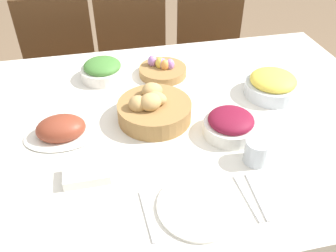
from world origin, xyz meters
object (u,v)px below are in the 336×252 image
(fork, at_px, (147,216))
(bread_basket, at_px, (154,108))
(beet_salad_bowl, at_px, (230,124))
(dinner_plate, at_px, (198,206))
(green_salad_bowl, at_px, (103,70))
(pineapple_bowl, at_px, (272,85))
(knife, at_px, (247,198))
(ham_platter, at_px, (61,130))
(butter_dish, at_px, (87,174))
(chair_far_left, at_px, (60,75))
(spoon, at_px, (257,196))
(chair_far_center, at_px, (137,67))
(drinking_cup, at_px, (257,151))
(egg_basket, at_px, (163,70))
(chair_far_right, at_px, (214,58))

(fork, bearing_deg, bread_basket, 74.30)
(beet_salad_bowl, height_order, dinner_plate, beet_salad_bowl)
(green_salad_bowl, height_order, pineapple_bowl, pineapple_bowl)
(knife, bearing_deg, green_salad_bowl, 111.78)
(green_salad_bowl, relative_size, beet_salad_bowl, 1.00)
(ham_platter, distance_m, butter_dish, 0.23)
(chair_far_left, relative_size, spoon, 5.08)
(chair_far_center, distance_m, chair_far_left, 0.45)
(beet_salad_bowl, xyz_separation_m, drinking_cup, (0.03, -0.15, -0.00))
(egg_basket, distance_m, knife, 0.74)
(chair_far_right, distance_m, green_salad_bowl, 0.95)
(chair_far_center, distance_m, drinking_cup, 1.24)
(green_salad_bowl, xyz_separation_m, dinner_plate, (0.20, -0.76, -0.03))
(chair_far_left, distance_m, green_salad_bowl, 0.69)
(green_salad_bowl, distance_m, drinking_cup, 0.75)
(pineapple_bowl, relative_size, spoon, 1.21)
(chair_far_center, bearing_deg, beet_salad_bowl, -79.44)
(bread_basket, height_order, knife, bread_basket)
(fork, bearing_deg, green_salad_bowl, 91.72)
(pineapple_bowl, bearing_deg, chair_far_right, 86.07)
(green_salad_bowl, distance_m, fork, 0.76)
(green_salad_bowl, bearing_deg, beet_salad_bowl, -49.83)
(butter_dish, bearing_deg, pineapple_bowl, 22.59)
(chair_far_right, bearing_deg, green_salad_bowl, -140.86)
(beet_salad_bowl, bearing_deg, ham_platter, 168.92)
(dinner_plate, height_order, knife, dinner_plate)
(pineapple_bowl, relative_size, butter_dish, 1.55)
(green_salad_bowl, relative_size, pineapple_bowl, 0.87)
(green_salad_bowl, xyz_separation_m, pineapple_bowl, (0.64, -0.27, 0.01))
(beet_salad_bowl, relative_size, knife, 1.06)
(butter_dish, bearing_deg, dinner_plate, -31.16)
(bread_basket, bearing_deg, drinking_cup, -46.39)
(chair_far_left, distance_m, butter_dish, 1.19)
(dinner_plate, bearing_deg, beet_salad_bowl, 55.77)
(ham_platter, bearing_deg, dinner_plate, -47.01)
(drinking_cup, bearing_deg, egg_basket, 106.79)
(fork, distance_m, knife, 0.29)
(knife, distance_m, drinking_cup, 0.17)
(chair_far_right, height_order, dinner_plate, chair_far_right)
(ham_platter, height_order, fork, ham_platter)
(bread_basket, xyz_separation_m, egg_basket, (0.10, 0.30, -0.02))
(spoon, bearing_deg, ham_platter, 146.61)
(chair_far_right, bearing_deg, ham_platter, -132.86)
(chair_far_left, xyz_separation_m, butter_dish, (0.15, -1.14, 0.29))
(egg_basket, xyz_separation_m, knife, (0.09, -0.73, -0.02))
(pineapple_bowl, distance_m, fork, 0.76)
(chair_far_right, relative_size, egg_basket, 4.34)
(bread_basket, bearing_deg, chair_far_right, 58.65)
(chair_far_center, xyz_separation_m, green_salad_bowl, (-0.21, -0.56, 0.31))
(egg_basket, bearing_deg, pineapple_bowl, -32.31)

